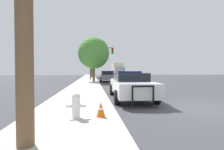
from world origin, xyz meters
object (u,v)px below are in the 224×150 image
(car_background_distant, at_px, (107,74))
(car_background_midblock, at_px, (107,76))
(police_car, at_px, (130,85))
(tree_sidewalk_mid, at_px, (94,53))
(traffic_light, at_px, (100,56))
(box_truck, at_px, (118,70))
(traffic_cone, at_px, (101,109))
(tree_sidewalk_far, at_px, (92,55))
(fire_hydrant, at_px, (76,105))

(car_background_distant, height_order, car_background_midblock, car_background_midblock)
(police_car, distance_m, car_background_midblock, 14.92)
(police_car, xyz_separation_m, tree_sidewalk_mid, (-1.89, 13.76, 3.10))
(police_car, distance_m, car_background_distant, 33.42)
(traffic_light, distance_m, car_background_distant, 15.95)
(box_truck, distance_m, tree_sidewalk_mid, 20.06)
(tree_sidewalk_mid, xyz_separation_m, traffic_cone, (0.04, -17.86, -3.50))
(car_background_midblock, bearing_deg, police_car, -87.81)
(tree_sidewalk_mid, bearing_deg, police_car, -82.19)
(tree_sidewalk_mid, bearing_deg, car_background_midblock, 31.49)
(car_background_distant, xyz_separation_m, tree_sidewalk_far, (-3.84, -2.78, 4.27))
(police_car, height_order, tree_sidewalk_mid, tree_sidewalk_mid)
(traffic_cone, bearing_deg, car_background_distant, 84.68)
(tree_sidewalk_far, bearing_deg, tree_sidewalk_mid, -88.97)
(police_car, relative_size, car_background_midblock, 1.19)
(police_car, height_order, traffic_cone, police_car)
(car_background_distant, relative_size, tree_sidewalk_mid, 0.70)
(tree_sidewalk_mid, bearing_deg, traffic_light, 76.85)
(traffic_light, height_order, car_background_midblock, traffic_light)
(fire_hydrant, xyz_separation_m, box_truck, (6.71, 36.93, 1.26))
(car_background_distant, distance_m, tree_sidewalk_mid, 20.17)
(box_truck, relative_size, tree_sidewalk_far, 0.91)
(box_truck, bearing_deg, tree_sidewalk_far, 19.15)
(police_car, bearing_deg, traffic_light, -84.82)
(car_background_distant, height_order, box_truck, box_truck)
(traffic_light, relative_size, car_background_midblock, 1.14)
(fire_hydrant, xyz_separation_m, car_background_distant, (4.24, 37.51, 0.23))
(box_truck, bearing_deg, tree_sidewalk_mid, 72.42)
(traffic_light, relative_size, car_background_distant, 1.27)
(box_truck, bearing_deg, car_background_midblock, 76.97)
(fire_hydrant, height_order, car_background_midblock, car_background_midblock)
(car_background_midblock, xyz_separation_m, tree_sidewalk_mid, (-1.89, -1.16, 3.07))
(car_background_distant, xyz_separation_m, car_background_midblock, (-1.64, -18.46, 0.04))
(tree_sidewalk_far, bearing_deg, car_background_distant, 35.94)
(box_truck, bearing_deg, fire_hydrant, 79.64)
(box_truck, bearing_deg, police_car, 82.78)
(police_car, relative_size, tree_sidewalk_far, 0.74)
(car_background_midblock, bearing_deg, tree_sidewalk_mid, -146.31)
(fire_hydrant, height_order, traffic_light, traffic_light)
(traffic_light, xyz_separation_m, traffic_cone, (-0.93, -22.02, -3.40))
(car_background_midblock, bearing_deg, car_background_distant, 87.12)
(traffic_light, xyz_separation_m, car_background_midblock, (0.92, -3.00, -2.98))
(police_car, relative_size, box_truck, 0.81)
(traffic_cone, bearing_deg, car_background_midblock, 84.45)
(police_car, xyz_separation_m, fire_hydrant, (-2.59, -4.13, -0.24))
(fire_hydrant, distance_m, car_background_midblock, 19.23)
(police_car, distance_m, tree_sidewalk_mid, 14.23)
(fire_hydrant, xyz_separation_m, tree_sidewalk_mid, (0.70, 17.90, 3.34))
(traffic_light, distance_m, tree_sidewalk_mid, 4.27)
(police_car, height_order, car_background_distant, police_car)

